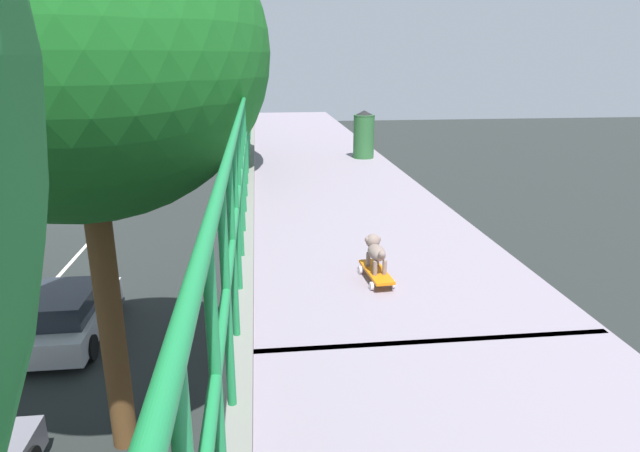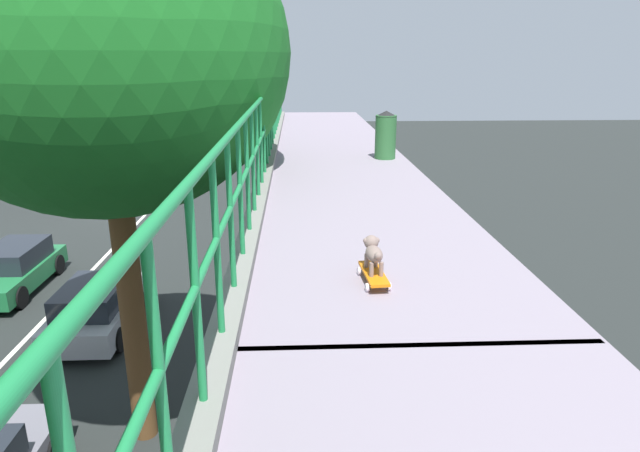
{
  "view_description": "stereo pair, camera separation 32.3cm",
  "coord_description": "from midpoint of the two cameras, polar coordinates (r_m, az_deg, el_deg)",
  "views": [
    {
      "loc": [
        -0.08,
        -2.73,
        6.98
      ],
      "look_at": [
        0.43,
        1.73,
        5.58
      ],
      "focal_mm": 30.39,
      "sensor_mm": 36.0,
      "label": 1
    },
    {
      "loc": [
        0.24,
        -2.75,
        6.98
      ],
      "look_at": [
        0.43,
        1.73,
        5.58
      ],
      "focal_mm": 30.39,
      "sensor_mm": 36.0,
      "label": 2
    }
  ],
  "objects": [
    {
      "name": "overpass_deck",
      "position": [
        3.52,
        13.45,
        -18.27
      ],
      "size": [
        2.55,
        31.84,
        0.5
      ],
      "color": "gray",
      "rests_on": "bridge_pier"
    },
    {
      "name": "green_railing",
      "position": [
        3.13,
        -8.4,
        -11.18
      ],
      "size": [
        0.2,
        30.24,
        1.26
      ],
      "color": "slate",
      "rests_on": "overpass_deck"
    },
    {
      "name": "car_silver_fifth",
      "position": [
        15.54,
        -21.79,
        -7.95
      ],
      "size": [
        1.85,
        3.92,
        1.41
      ],
      "color": "#B9B8BD",
      "rests_on": "ground"
    },
    {
      "name": "car_green_sixth",
      "position": [
        19.34,
        -29.07,
        -3.96
      ],
      "size": [
        1.72,
        4.09,
        1.41
      ],
      "color": "#1D6E39",
      "rests_on": "ground"
    },
    {
      "name": "city_bus",
      "position": [
        32.82,
        -17.95,
        7.48
      ],
      "size": [
        2.52,
        10.91,
        3.27
      ],
      "color": "white",
      "rests_on": "ground"
    },
    {
      "name": "roadside_tree_mid",
      "position": [
        9.41,
        -20.93,
        16.53
      ],
      "size": [
        5.86,
        5.86,
        9.64
      ],
      "color": "brown",
      "rests_on": "ground"
    },
    {
      "name": "toy_skateboard",
      "position": [
        4.49,
        7.73,
        -5.08
      ],
      "size": [
        0.23,
        0.55,
        0.09
      ],
      "color": "orange",
      "rests_on": "overpass_deck"
    },
    {
      "name": "small_dog",
      "position": [
        4.47,
        7.7,
        -2.68
      ],
      "size": [
        0.15,
        0.37,
        0.27
      ],
      "color": "gray",
      "rests_on": "toy_skateboard"
    },
    {
      "name": "litter_bin",
      "position": [
        10.05,
        7.85,
        9.54
      ],
      "size": [
        0.39,
        0.39,
        0.86
      ],
      "color": "#2C6433",
      "rests_on": "overpass_deck"
    }
  ]
}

